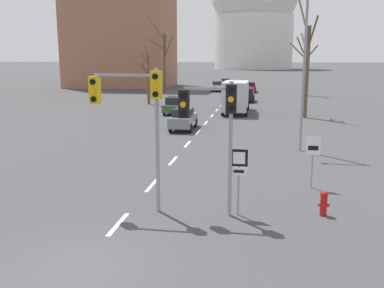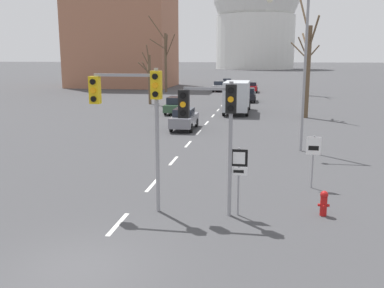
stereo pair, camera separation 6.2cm
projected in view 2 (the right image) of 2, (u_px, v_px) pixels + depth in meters
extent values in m
plane|color=#424244|center=(79.00, 268.00, 11.33)|extent=(800.00, 800.00, 0.00)
cube|color=silver|center=(118.00, 224.00, 14.33)|extent=(0.16, 2.00, 0.01)
cube|color=silver|center=(152.00, 185.00, 18.68)|extent=(0.16, 2.00, 0.01)
cube|color=silver|center=(174.00, 161.00, 23.02)|extent=(0.16, 2.00, 0.01)
cube|color=silver|center=(188.00, 144.00, 27.37)|extent=(0.16, 2.00, 0.01)
cube|color=silver|center=(199.00, 132.00, 31.72)|extent=(0.16, 2.00, 0.01)
cube|color=silver|center=(207.00, 123.00, 36.06)|extent=(0.16, 2.00, 0.01)
cube|color=silver|center=(213.00, 116.00, 40.41)|extent=(0.16, 2.00, 0.01)
cube|color=silver|center=(218.00, 110.00, 44.76)|extent=(0.16, 2.00, 0.01)
cube|color=silver|center=(222.00, 105.00, 49.10)|extent=(0.16, 2.00, 0.01)
cube|color=silver|center=(226.00, 101.00, 53.45)|extent=(0.16, 2.00, 0.01)
cube|color=silver|center=(229.00, 98.00, 57.80)|extent=(0.16, 2.00, 0.01)
cylinder|color=gray|center=(230.00, 150.00, 14.66)|extent=(0.14, 0.14, 4.70)
cube|color=black|center=(231.00, 99.00, 14.31)|extent=(0.36, 0.28, 0.96)
cylinder|color=black|center=(231.00, 90.00, 14.08)|extent=(0.20, 0.06, 0.20)
cylinder|color=orange|center=(231.00, 99.00, 14.14)|extent=(0.20, 0.06, 0.20)
cylinder|color=black|center=(231.00, 108.00, 14.20)|extent=(0.20, 0.06, 0.20)
cube|color=gray|center=(207.00, 89.00, 14.37)|extent=(1.61, 0.10, 0.10)
cube|color=black|center=(184.00, 104.00, 14.61)|extent=(0.36, 0.28, 0.96)
cylinder|color=black|center=(183.00, 96.00, 14.38)|extent=(0.20, 0.06, 0.20)
cylinder|color=orange|center=(183.00, 104.00, 14.44)|extent=(0.20, 0.06, 0.20)
cylinder|color=black|center=(183.00, 113.00, 14.50)|extent=(0.20, 0.06, 0.20)
cylinder|color=gray|center=(157.00, 142.00, 15.03)|extent=(0.14, 0.14, 5.13)
cube|color=yellow|center=(156.00, 85.00, 14.63)|extent=(0.36, 0.28, 0.96)
cylinder|color=black|center=(155.00, 77.00, 14.41)|extent=(0.20, 0.06, 0.20)
cylinder|color=orange|center=(155.00, 85.00, 14.47)|extent=(0.20, 0.06, 0.20)
cylinder|color=black|center=(155.00, 94.00, 14.53)|extent=(0.20, 0.06, 0.20)
cube|color=gray|center=(125.00, 75.00, 14.74)|extent=(2.23, 0.10, 0.10)
cube|color=yellow|center=(95.00, 90.00, 15.03)|extent=(0.36, 0.28, 0.96)
cylinder|color=black|center=(93.00, 82.00, 14.81)|extent=(0.20, 0.06, 0.20)
cylinder|color=orange|center=(93.00, 90.00, 14.87)|extent=(0.20, 0.06, 0.20)
cylinder|color=black|center=(93.00, 99.00, 14.93)|extent=(0.20, 0.06, 0.20)
cylinder|color=gray|center=(238.00, 182.00, 14.92)|extent=(0.07, 0.07, 2.44)
cube|color=black|center=(239.00, 158.00, 14.73)|extent=(0.60, 0.03, 0.60)
cube|color=white|center=(239.00, 158.00, 14.71)|extent=(0.42, 0.01, 0.42)
cube|color=white|center=(239.00, 171.00, 14.82)|extent=(0.60, 0.03, 0.28)
cube|color=black|center=(239.00, 171.00, 14.81)|extent=(0.36, 0.01, 0.10)
cylinder|color=gray|center=(313.00, 162.00, 18.06)|extent=(0.07, 0.07, 2.27)
cube|color=white|center=(314.00, 146.00, 17.90)|extent=(0.60, 0.03, 0.76)
cube|color=black|center=(314.00, 148.00, 17.90)|extent=(0.42, 0.01, 0.19)
cylinder|color=#B21414|center=(323.00, 206.00, 15.05)|extent=(0.24, 0.24, 0.69)
sphere|color=#B21414|center=(324.00, 195.00, 14.96)|extent=(0.28, 0.28, 0.28)
cylinder|color=#B21414|center=(319.00, 205.00, 15.06)|extent=(0.08, 0.10, 0.10)
cylinder|color=#B21414|center=(328.00, 205.00, 15.01)|extent=(0.08, 0.10, 0.10)
cylinder|color=#B21414|center=(324.00, 207.00, 14.88)|extent=(0.10, 0.08, 0.10)
cylinder|color=gray|center=(304.00, 76.00, 24.56)|extent=(0.16, 0.16, 8.83)
sphere|color=#F2EAC6|center=(270.00, 0.00, 24.06)|extent=(0.36, 0.36, 0.36)
cube|color=#2D4C33|center=(176.00, 107.00, 42.02)|extent=(1.64, 4.53, 0.68)
cube|color=#1E232D|center=(176.00, 100.00, 41.67)|extent=(1.39, 2.18, 0.65)
cylinder|color=black|center=(172.00, 108.00, 43.57)|extent=(0.18, 0.62, 0.62)
cylinder|color=black|center=(186.00, 109.00, 43.32)|extent=(0.18, 0.62, 0.62)
cylinder|color=black|center=(165.00, 112.00, 40.86)|extent=(0.18, 0.62, 0.62)
cylinder|color=black|center=(181.00, 112.00, 40.61)|extent=(0.18, 0.62, 0.62)
cube|color=silver|center=(227.00, 83.00, 80.06)|extent=(1.66, 3.89, 0.58)
cube|color=#1E232D|center=(227.00, 80.00, 79.76)|extent=(1.41, 1.87, 0.60)
cylinder|color=black|center=(224.00, 84.00, 81.41)|extent=(0.18, 0.62, 0.62)
cylinder|color=black|center=(232.00, 84.00, 81.16)|extent=(0.18, 0.62, 0.62)
cylinder|color=black|center=(222.00, 85.00, 79.08)|extent=(0.18, 0.62, 0.62)
cylinder|color=black|center=(231.00, 85.00, 78.83)|extent=(0.18, 0.62, 0.62)
cube|color=black|center=(248.00, 96.00, 52.87)|extent=(1.87, 4.32, 0.74)
cube|color=#1E232D|center=(248.00, 90.00, 52.52)|extent=(1.59, 2.07, 0.61)
cylinder|color=black|center=(241.00, 98.00, 54.38)|extent=(0.18, 0.71, 0.71)
cylinder|color=black|center=(255.00, 98.00, 54.09)|extent=(0.18, 0.71, 0.71)
cylinder|color=black|center=(240.00, 100.00, 51.79)|extent=(0.18, 0.71, 0.71)
cylinder|color=black|center=(255.00, 100.00, 51.50)|extent=(0.18, 0.71, 0.71)
cube|color=#B7B7BC|center=(219.00, 87.00, 68.40)|extent=(1.73, 4.59, 0.71)
cube|color=#1E232D|center=(219.00, 83.00, 68.04)|extent=(1.47, 2.20, 0.61)
cylinder|color=black|center=(215.00, 89.00, 69.98)|extent=(0.18, 0.69, 0.69)
cylinder|color=black|center=(225.00, 89.00, 69.71)|extent=(0.18, 0.69, 0.69)
cylinder|color=black|center=(213.00, 90.00, 67.23)|extent=(0.18, 0.69, 0.69)
cylinder|color=black|center=(223.00, 90.00, 66.96)|extent=(0.18, 0.69, 0.69)
cube|color=slate|center=(184.00, 120.00, 32.72)|extent=(1.61, 4.15, 0.75)
cube|color=#1E232D|center=(184.00, 112.00, 32.39)|extent=(1.37, 1.99, 0.54)
cylinder|color=black|center=(178.00, 122.00, 34.17)|extent=(0.18, 0.69, 0.69)
cylinder|color=black|center=(197.00, 123.00, 33.92)|extent=(0.18, 0.69, 0.69)
cylinder|color=black|center=(171.00, 127.00, 31.68)|extent=(0.18, 0.69, 0.69)
cylinder|color=black|center=(191.00, 128.00, 31.43)|extent=(0.18, 0.69, 0.69)
cube|color=maroon|center=(251.00, 88.00, 66.79)|extent=(1.83, 4.46, 0.71)
cube|color=#1E232D|center=(251.00, 84.00, 66.45)|extent=(1.55, 2.14, 0.54)
cylinder|color=black|center=(246.00, 89.00, 68.34)|extent=(0.18, 0.68, 0.68)
cylinder|color=black|center=(257.00, 89.00, 68.06)|extent=(0.18, 0.68, 0.68)
cylinder|color=black|center=(245.00, 91.00, 65.67)|extent=(0.18, 0.68, 0.68)
cylinder|color=black|center=(257.00, 91.00, 65.39)|extent=(0.18, 0.68, 0.68)
cube|color=#333842|center=(239.00, 95.00, 44.78)|extent=(2.20, 2.00, 2.10)
cube|color=#B2B7BC|center=(237.00, 96.00, 41.24)|extent=(2.30, 5.20, 2.70)
cylinder|color=black|center=(228.00, 105.00, 45.17)|extent=(0.24, 0.88, 0.88)
cylinder|color=black|center=(249.00, 106.00, 44.82)|extent=(0.24, 0.88, 0.88)
cylinder|color=black|center=(224.00, 111.00, 40.31)|extent=(0.24, 0.88, 0.88)
cylinder|color=black|center=(247.00, 112.00, 39.96)|extent=(0.24, 0.88, 0.88)
cylinder|color=brown|center=(150.00, 80.00, 49.73)|extent=(0.33, 0.33, 5.65)
cylinder|color=brown|center=(148.00, 54.00, 48.55)|extent=(0.16, 1.30, 2.14)
cylinder|color=brown|center=(146.00, 59.00, 49.29)|extent=(0.91, 0.20, 1.70)
cylinder|color=brown|center=(146.00, 69.00, 48.82)|extent=(0.52, 1.51, 1.65)
cylinder|color=brown|center=(144.00, 68.00, 49.14)|extent=(1.15, 0.98, 1.31)
cylinder|color=brown|center=(148.00, 68.00, 50.71)|extent=(0.81, 2.53, 1.79)
cylinder|color=brown|center=(308.00, 71.00, 60.67)|extent=(0.55, 0.55, 6.89)
cylinder|color=brown|center=(309.00, 45.00, 60.45)|extent=(0.26, 1.25, 2.01)
cylinder|color=brown|center=(308.00, 43.00, 58.92)|extent=(0.64, 2.28, 2.70)
cylinder|color=brown|center=(303.00, 49.00, 60.46)|extent=(1.66, 0.83, 3.40)
cylinder|color=brown|center=(299.00, 51.00, 60.92)|extent=(2.53, 1.60, 2.57)
cylinder|color=brown|center=(314.00, 51.00, 59.54)|extent=(1.42, 1.22, 1.81)
cylinder|color=brown|center=(166.00, 63.00, 66.55)|extent=(0.40, 0.40, 9.00)
cylinder|color=brown|center=(157.00, 28.00, 65.05)|extent=(2.36, 1.50, 3.63)
cylinder|color=brown|center=(170.00, 46.00, 65.16)|extent=(1.89, 1.66, 3.52)
cylinder|color=brown|center=(158.00, 44.00, 66.04)|extent=(2.51, 0.46, 1.66)
cylinder|color=brown|center=(167.00, 44.00, 64.59)|extent=(0.96, 2.83, 2.79)
cylinder|color=brown|center=(307.00, 73.00, 38.43)|extent=(0.49, 0.49, 8.18)
cylinder|color=brown|center=(309.00, 53.00, 38.63)|extent=(0.38, 1.33, 2.43)
cylinder|color=brown|center=(304.00, 16.00, 38.47)|extent=(0.99, 2.19, 3.61)
cylinder|color=brown|center=(314.00, 32.00, 37.10)|extent=(0.78, 1.35, 2.86)
cylinder|color=brown|center=(305.00, 42.00, 38.96)|extent=(0.52, 2.27, 1.78)
cylinder|color=silver|center=(255.00, 43.00, 189.62)|extent=(34.43, 34.43, 22.95)
cube|color=#9E664C|center=(122.00, 17.00, 77.55)|extent=(18.00, 14.00, 24.95)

